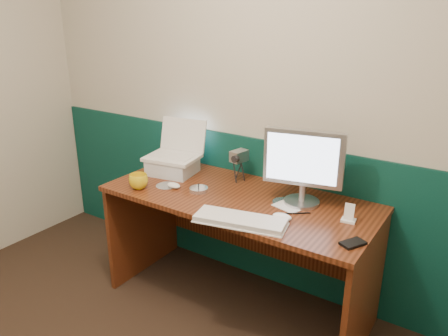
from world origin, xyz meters
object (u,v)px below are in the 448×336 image
Objects in this scene: monitor at (304,167)px; keyboard at (240,221)px; desk at (237,252)px; laptop at (171,139)px; mug at (139,181)px; camcorder at (239,166)px.

monitor reaches higher than keyboard.
laptop is at bearing 171.71° from desk.
mug is (-0.76, 0.05, 0.03)m from keyboard.
laptop reaches higher than desk.
mug reaches higher than keyboard.
keyboard is at bearing -56.52° from desk.
laptop is at bearing 169.35° from monitor.
desk is 4.82× the size of laptop.
mug is 0.63m from camcorder.
laptop is 0.87m from keyboard.
camcorder reaches higher than keyboard.
camcorder is (-0.31, 0.50, 0.09)m from keyboard.
laptop is 0.91m from monitor.
desk is 0.84m from laptop.
mug is (-0.01, -0.32, -0.19)m from laptop.
monitor is at bearing -7.65° from laptop.
keyboard is (0.75, -0.37, -0.22)m from laptop.
keyboard is 0.76m from mug.
monitor reaches higher than laptop.
laptop reaches higher than mug.
mug is at bearing 163.40° from keyboard.
camcorder is at bearing 44.93° from mug.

